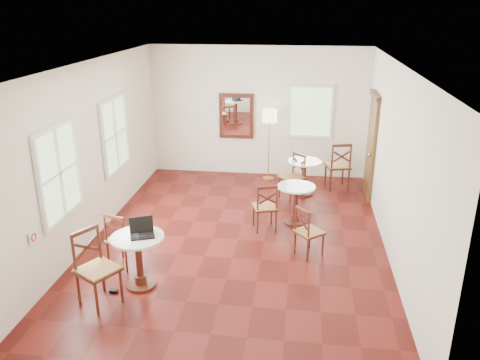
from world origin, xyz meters
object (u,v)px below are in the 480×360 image
(mouse, at_px, (149,235))
(power_adapter, at_px, (114,291))
(chair_back_a, at_px, (338,166))
(chair_back_b, at_px, (293,177))
(floor_lamp, at_px, (269,120))
(cafe_table_mid, at_px, (296,200))
(water_glass, at_px, (136,237))
(chair_near_a, at_px, (122,239))
(chair_mid_a, at_px, (265,207))
(cafe_table_near, at_px, (139,256))
(chair_near_b, at_px, (96,268))
(cafe_table_back, at_px, (304,174))
(navy_mug, at_px, (144,226))
(laptop, at_px, (142,231))
(chair_mid_b, at_px, (308,232))

(mouse, bearing_deg, power_adapter, -127.27)
(chair_back_a, height_order, chair_back_b, chair_back_a)
(floor_lamp, bearing_deg, cafe_table_mid, -73.85)
(cafe_table_mid, height_order, water_glass, water_glass)
(chair_near_a, height_order, mouse, chair_near_a)
(floor_lamp, bearing_deg, mouse, -105.89)
(chair_mid_a, relative_size, chair_back_a, 0.84)
(cafe_table_near, bearing_deg, mouse, 13.42)
(cafe_table_mid, distance_m, chair_back_a, 2.12)
(chair_back_a, bearing_deg, floor_lamp, -28.77)
(chair_near_a, xyz_separation_m, chair_near_b, (0.02, -0.99, 0.07))
(chair_near_b, relative_size, floor_lamp, 0.65)
(chair_near_a, distance_m, chair_back_b, 4.04)
(cafe_table_near, height_order, chair_mid_a, chair_mid_a)
(cafe_table_mid, relative_size, cafe_table_back, 0.98)
(chair_mid_a, bearing_deg, mouse, 36.21)
(navy_mug, bearing_deg, chair_back_a, 53.58)
(chair_near_a, bearing_deg, chair_near_b, 108.58)
(cafe_table_near, xyz_separation_m, chair_mid_a, (1.64, 2.09, -0.05))
(chair_back_b, xyz_separation_m, laptop, (-2.04, -3.61, 0.38))
(chair_mid_b, relative_size, power_adapter, 7.70)
(floor_lamp, distance_m, mouse, 4.95)
(chair_back_a, relative_size, chair_back_b, 1.11)
(chair_mid_a, bearing_deg, navy_mug, 30.76)
(cafe_table_mid, xyz_separation_m, chair_back_a, (0.88, 1.92, 0.07))
(cafe_table_mid, bearing_deg, chair_mid_a, -146.97)
(chair_near_a, height_order, chair_mid_b, chair_near_a)
(cafe_table_near, relative_size, chair_back_a, 0.75)
(chair_near_b, distance_m, chair_mid_a, 3.29)
(laptop, bearing_deg, navy_mug, 79.47)
(mouse, bearing_deg, chair_near_b, -114.74)
(chair_near_a, bearing_deg, chair_back_b, -111.52)
(chair_near_b, bearing_deg, chair_mid_b, -28.39)
(chair_mid_b, xyz_separation_m, laptop, (-2.35, -1.17, 0.44))
(cafe_table_near, xyz_separation_m, water_glass, (0.02, -0.10, 0.35))
(navy_mug, bearing_deg, chair_mid_a, 48.69)
(chair_near_a, distance_m, chair_mid_b, 2.94)
(navy_mug, bearing_deg, laptop, -78.73)
(chair_near_b, xyz_separation_m, water_glass, (0.45, 0.37, 0.31))
(chair_back_b, height_order, water_glass, chair_back_b)
(chair_near_a, relative_size, chair_back_b, 0.96)
(chair_near_a, bearing_deg, chair_mid_a, -125.79)
(cafe_table_mid, xyz_separation_m, chair_back_b, (-0.09, 1.23, 0.02))
(water_glass, bearing_deg, chair_back_a, 55.75)
(cafe_table_mid, distance_m, power_adapter, 3.68)
(floor_lamp, relative_size, water_glass, 18.21)
(cafe_table_mid, height_order, power_adapter, cafe_table_mid)
(cafe_table_mid, xyz_separation_m, mouse, (-2.02, -2.40, 0.36))
(cafe_table_mid, relative_size, chair_back_b, 0.77)
(power_adapter, bearing_deg, floor_lamp, 69.83)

